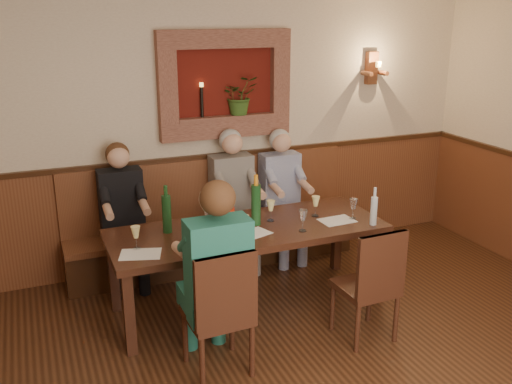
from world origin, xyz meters
TOP-DOWN VIEW (x-y plane):
  - room_shell at (0.00, 0.00)m, footprint 6.04×6.04m
  - wainscoting at (0.00, -0.00)m, footprint 6.02×6.02m
  - wall_niche at (0.24, 2.94)m, footprint 1.36×0.30m
  - wall_sconce at (1.90, 2.93)m, footprint 0.25×0.20m
  - dining_table at (0.00, 1.85)m, footprint 2.40×0.90m
  - bench at (0.00, 2.79)m, footprint 3.00×0.45m
  - chair_near_left at (-0.56, 1.02)m, footprint 0.46×0.46m
  - chair_near_right at (0.69, 1.00)m, footprint 0.44×0.44m
  - person_bench_left at (-0.93, 2.69)m, footprint 0.41×0.50m
  - person_bench_mid at (0.19, 2.69)m, footprint 0.42×0.52m
  - person_bench_right at (0.73, 2.69)m, footprint 0.41×0.50m
  - person_chair_front at (-0.56, 1.07)m, footprint 0.45×0.55m
  - spittoon_bucket at (-0.23, 1.84)m, footprint 0.25×0.25m
  - wine_bottle_green_a at (0.10, 1.90)m, footprint 0.10×0.10m
  - wine_bottle_green_b at (-0.67, 2.02)m, footprint 0.08×0.08m
  - water_bottle at (1.05, 1.51)m, footprint 0.08×0.08m
  - tasting_sheet_a at (-0.98, 1.64)m, footprint 0.36×0.31m
  - tasting_sheet_b at (-0.01, 1.70)m, footprint 0.33×0.28m
  - tasting_sheet_c at (0.81, 1.71)m, footprint 0.32×0.23m
  - tasting_sheet_d at (-0.23, 1.57)m, footprint 0.35×0.31m
  - wine_glass_0 at (0.68, 1.89)m, footprint 0.08×0.08m
  - wine_glass_1 at (-0.98, 1.75)m, footprint 0.08×0.08m
  - wine_glass_2 at (0.41, 1.60)m, footprint 0.08×0.08m
  - wine_glass_3 at (-0.10, 1.67)m, footprint 0.08×0.08m
  - wine_glass_4 at (0.96, 1.70)m, footprint 0.08×0.08m
  - wine_glass_5 at (0.26, 1.93)m, footprint 0.08×0.08m
  - wine_glass_6 at (-0.27, 1.50)m, footprint 0.08×0.08m
  - wine_glass_7 at (-0.34, 1.91)m, footprint 0.08×0.08m
  - wine_glass_8 at (-0.52, 1.63)m, footprint 0.08×0.08m

SIDE VIEW (x-z plane):
  - chair_near_right at x=0.69m, z-range -0.20..0.76m
  - chair_near_left at x=-0.56m, z-range -0.21..0.79m
  - bench at x=0.00m, z-range -0.23..0.88m
  - person_bench_right at x=0.73m, z-range -0.12..1.27m
  - person_bench_left at x=-0.93m, z-range -0.12..1.27m
  - wainscoting at x=0.00m, z-range 0.01..1.16m
  - person_bench_mid at x=0.19m, z-range -0.12..1.31m
  - person_chair_front at x=-0.56m, z-range -0.13..1.36m
  - dining_table at x=0.00m, z-range 0.30..1.05m
  - tasting_sheet_a at x=-0.98m, z-range 0.75..0.75m
  - tasting_sheet_b at x=-0.01m, z-range 0.75..0.75m
  - tasting_sheet_c at x=0.81m, z-range 0.75..0.75m
  - tasting_sheet_d at x=-0.23m, z-range 0.75..0.75m
  - wine_glass_0 at x=0.68m, z-range 0.75..0.94m
  - wine_glass_1 at x=-0.98m, z-range 0.75..0.94m
  - wine_glass_2 at x=0.41m, z-range 0.75..0.94m
  - wine_glass_3 at x=-0.10m, z-range 0.75..0.94m
  - wine_glass_4 at x=0.96m, z-range 0.75..0.94m
  - wine_glass_5 at x=0.26m, z-range 0.75..0.94m
  - wine_glass_6 at x=-0.27m, z-range 0.75..0.94m
  - wine_glass_7 at x=-0.34m, z-range 0.75..0.94m
  - wine_glass_8 at x=-0.52m, z-range 0.75..0.94m
  - spittoon_bucket at x=-0.23m, z-range 0.75..0.97m
  - water_bottle at x=1.05m, z-range 0.72..1.06m
  - wine_bottle_green_b at x=-0.67m, z-range 0.71..1.13m
  - wine_bottle_green_a at x=0.10m, z-range 0.71..1.17m
  - wall_niche at x=0.24m, z-range 1.28..2.34m
  - room_shell at x=0.00m, z-range 0.48..3.30m
  - wall_sconce at x=1.90m, z-range 1.77..2.12m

